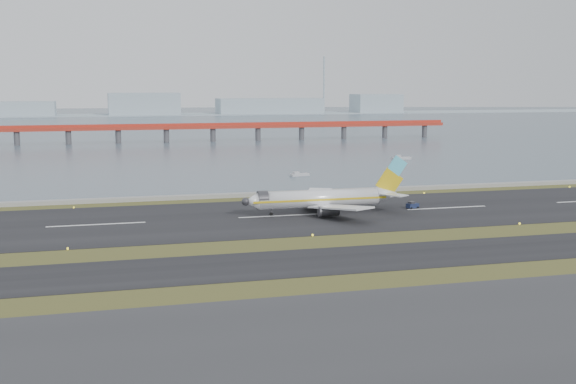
{
  "coord_description": "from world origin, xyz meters",
  "views": [
    {
      "loc": [
        -39.8,
        -122.12,
        28.49
      ],
      "look_at": [
        -0.98,
        22.0,
        6.57
      ],
      "focal_mm": 45.0,
      "sensor_mm": 36.0,
      "label": 1
    }
  ],
  "objects": [
    {
      "name": "red_pier",
      "position": [
        20.0,
        250.0,
        7.28
      ],
      "size": [
        260.0,
        5.0,
        10.2
      ],
      "color": "#B12D1E",
      "rests_on": "ground"
    },
    {
      "name": "workboat_far",
      "position": [
        76.38,
        138.64,
        0.58
      ],
      "size": [
        7.62,
        2.48,
        1.84
      ],
      "rotation": [
        0.0,
        0.0,
        0.01
      ],
      "color": "#B5B4B9",
      "rests_on": "ground"
    },
    {
      "name": "far_shoreline",
      "position": [
        13.62,
        620.0,
        6.07
      ],
      "size": [
        1400.0,
        80.0,
        60.5
      ],
      "color": "#9CAFB9",
      "rests_on": "ground"
    },
    {
      "name": "pushback_tug",
      "position": [
        31.73,
        31.25,
        0.86
      ],
      "size": [
        3.08,
        2.23,
        1.78
      ],
      "rotation": [
        0.0,
        0.0,
        0.26
      ],
      "color": "#161F3E",
      "rests_on": "ground"
    },
    {
      "name": "runway_strip",
      "position": [
        0.0,
        30.0,
        0.05
      ],
      "size": [
        1000.0,
        45.0,
        0.1
      ],
      "primitive_type": "cube",
      "color": "black",
      "rests_on": "ground"
    },
    {
      "name": "ground",
      "position": [
        0.0,
        0.0,
        0.0
      ],
      "size": [
        1000.0,
        1000.0,
        0.0
      ],
      "primitive_type": "plane",
      "color": "#354418",
      "rests_on": "ground"
    },
    {
      "name": "workboat_near",
      "position": [
        23.2,
        98.2,
        0.49
      ],
      "size": [
        6.62,
        3.57,
        1.54
      ],
      "rotation": [
        0.0,
        0.0,
        0.27
      ],
      "color": "#B5B4B9",
      "rests_on": "ground"
    },
    {
      "name": "taxiway_strip",
      "position": [
        0.0,
        -12.0,
        0.05
      ],
      "size": [
        1000.0,
        18.0,
        0.1
      ],
      "primitive_type": "cube",
      "color": "black",
      "rests_on": "ground"
    },
    {
      "name": "apron_strip",
      "position": [
        0.0,
        -55.0,
        0.05
      ],
      "size": [
        1000.0,
        50.0,
        0.1
      ],
      "primitive_type": "cube",
      "color": "#2F2F31",
      "rests_on": "ground"
    },
    {
      "name": "bay_water",
      "position": [
        0.0,
        460.0,
        0.0
      ],
      "size": [
        1400.0,
        800.0,
        1.3
      ],
      "primitive_type": "cube",
      "color": "#465764",
      "rests_on": "ground"
    },
    {
      "name": "seawall",
      "position": [
        0.0,
        60.0,
        0.5
      ],
      "size": [
        1000.0,
        2.5,
        1.0
      ],
      "primitive_type": "cube",
      "color": "gray",
      "rests_on": "ground"
    },
    {
      "name": "airliner",
      "position": [
        10.01,
        30.57,
        3.46
      ],
      "size": [
        38.52,
        32.89,
        12.8
      ],
      "color": "white",
      "rests_on": "ground"
    }
  ]
}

